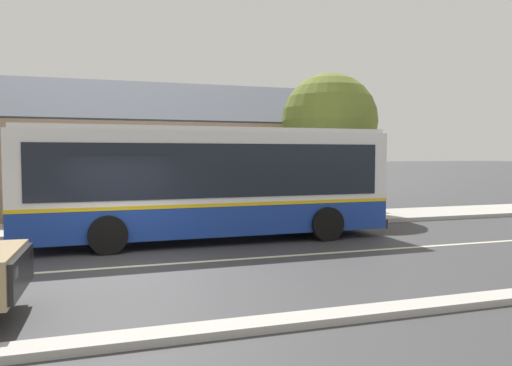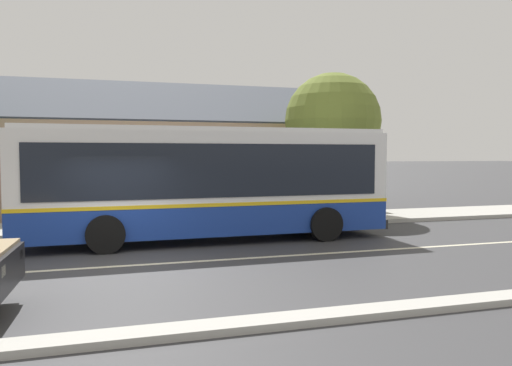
% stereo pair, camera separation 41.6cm
% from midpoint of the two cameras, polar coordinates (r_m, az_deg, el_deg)
% --- Properties ---
extents(ground_plane, '(300.00, 300.00, 0.00)m').
position_cam_midpoint_polar(ground_plane, '(11.88, -15.56, -9.23)').
color(ground_plane, '#38383A').
extents(sidewalk_far, '(60.00, 3.00, 0.15)m').
position_cam_midpoint_polar(sidewalk_far, '(17.77, -16.45, -4.85)').
color(sidewalk_far, '#ADAAA3').
rests_on(sidewalk_far, ground).
extents(curb_near, '(60.00, 0.50, 0.12)m').
position_cam_midpoint_polar(curb_near, '(7.29, -13.76, -16.75)').
color(curb_near, '#ADAAA3').
rests_on(curb_near, ground).
extents(lane_divider_stripe, '(60.00, 0.16, 0.01)m').
position_cam_midpoint_polar(lane_divider_stripe, '(11.87, -15.56, -9.21)').
color(lane_divider_stripe, beige).
rests_on(lane_divider_stripe, ground).
extents(community_building, '(24.11, 9.50, 7.12)m').
position_cam_midpoint_polar(community_building, '(25.06, -19.91, 2.01)').
color(community_building, tan).
rests_on(community_building, ground).
extents(transit_bus, '(10.73, 2.88, 3.31)m').
position_cam_midpoint_polar(transit_bus, '(14.83, -6.24, 0.28)').
color(transit_bus, navy).
rests_on(transit_bus, ground).
extents(street_tree_primary, '(3.92, 3.92, 5.88)m').
position_cam_midpoint_polar(street_tree_primary, '(20.83, 8.10, 6.76)').
color(street_tree_primary, '#4C3828').
rests_on(street_tree_primary, ground).
extents(bus_stop_sign, '(0.36, 0.07, 2.40)m').
position_cam_midpoint_polar(bus_stop_sign, '(18.90, 10.37, 0.48)').
color(bus_stop_sign, gray).
rests_on(bus_stop_sign, sidewalk_far).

